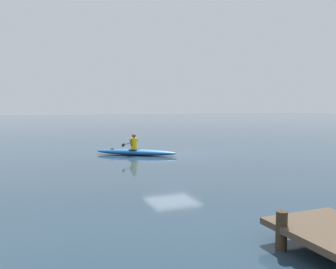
% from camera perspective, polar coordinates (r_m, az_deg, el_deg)
% --- Properties ---
extents(ground_plane, '(160.00, 160.00, 0.00)m').
position_cam_1_polar(ground_plane, '(17.81, 0.72, -3.33)').
color(ground_plane, '#233847').
extents(kayak, '(3.90, 3.00, 0.30)m').
position_cam_1_polar(kayak, '(17.63, -5.36, -2.94)').
color(kayak, '#1959A5').
rests_on(kayak, ground).
extents(kayaker, '(1.44, 2.05, 0.79)m').
position_cam_1_polar(kayaker, '(17.61, -5.74, -1.34)').
color(kayaker, yellow).
rests_on(kayaker, kayak).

